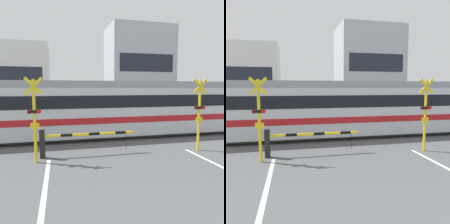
% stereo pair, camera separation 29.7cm
% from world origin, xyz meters
% --- Properties ---
extents(rail_track_near, '(50.00, 0.10, 0.08)m').
position_xyz_m(rail_track_near, '(0.00, 11.27, 0.04)').
color(rail_track_near, '#6B6051').
rests_on(rail_track_near, ground_plane).
extents(rail_track_far, '(50.00, 0.10, 0.08)m').
position_xyz_m(rail_track_far, '(0.00, 12.71, 0.04)').
color(rail_track_far, '#6B6051').
rests_on(rail_track_far, ground_plane).
extents(commuter_train, '(21.92, 2.79, 3.17)m').
position_xyz_m(commuter_train, '(3.03, 11.99, 1.70)').
color(commuter_train, silver).
rests_on(commuter_train, ground_plane).
extents(crossing_barrier_near, '(3.91, 0.20, 1.16)m').
position_xyz_m(crossing_barrier_near, '(-2.28, 8.69, 0.73)').
color(crossing_barrier_near, black).
rests_on(crossing_barrier_near, ground_plane).
extents(crossing_barrier_far, '(3.91, 0.20, 1.16)m').
position_xyz_m(crossing_barrier_far, '(2.28, 14.88, 0.73)').
color(crossing_barrier_far, black).
rests_on(crossing_barrier_far, ground_plane).
extents(crossing_signal_left, '(0.68, 0.15, 3.22)m').
position_xyz_m(crossing_signal_left, '(-3.47, 8.19, 1.78)').
color(crossing_signal_left, yellow).
rests_on(crossing_signal_left, ground_plane).
extents(crossing_signal_right, '(0.68, 0.15, 3.22)m').
position_xyz_m(crossing_signal_right, '(3.47, 8.19, 1.78)').
color(crossing_signal_right, yellow).
rests_on(crossing_signal_right, ground_plane).
extents(pedestrian, '(0.38, 0.22, 1.62)m').
position_xyz_m(pedestrian, '(0.53, 17.05, 0.93)').
color(pedestrian, '#33384C').
rests_on(pedestrian, ground_plane).
extents(building_left_of_street, '(7.37, 5.93, 7.65)m').
position_xyz_m(building_left_of_street, '(-7.30, 27.08, 3.83)').
color(building_left_of_street, white).
rests_on(building_left_of_street, ground_plane).
extents(building_right_of_street, '(7.93, 5.93, 10.41)m').
position_xyz_m(building_right_of_street, '(7.58, 27.08, 5.21)').
color(building_right_of_street, '#B2B7BC').
rests_on(building_right_of_street, ground_plane).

